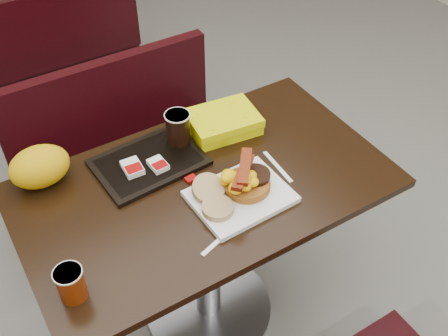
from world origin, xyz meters
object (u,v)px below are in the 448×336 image
pancake_stack (247,184)px  coffee_cup_far (178,128)px  knife (278,167)px  tray (149,162)px  hashbrown_sleeve_right (158,165)px  table_near (207,254)px  bench_far_s (47,37)px  coffee_cup_near (71,284)px  fork (215,244)px  bench_near_n (130,151)px  clamshell (223,122)px  paper_bag (40,167)px  hashbrown_sleeve_left (132,168)px  platter (241,196)px

pancake_stack → coffee_cup_far: (-0.08, 0.32, 0.04)m
knife → tray: (-0.36, 0.24, 0.01)m
tray → hashbrown_sleeve_right: hashbrown_sleeve_right is taller
table_near → bench_far_s: 1.90m
coffee_cup_near → fork: bearing=-6.9°
fork → bench_near_n: bearing=66.1°
table_near → pancake_stack: pancake_stack is taller
bench_far_s → knife: 2.02m
bench_near_n → tray: 0.67m
pancake_stack → clamshell: clamshell is taller
paper_bag → fork: bearing=-56.4°
bench_near_n → coffee_cup_near: 1.11m
bench_far_s → coffee_cup_far: bearing=-89.2°
table_near → hashbrown_sleeve_left: bearing=137.7°
tray → hashbrown_sleeve_left: 0.07m
pancake_stack → hashbrown_sleeve_left: size_ratio=1.89×
bench_far_s → knife: (0.25, -1.96, 0.39)m
clamshell → coffee_cup_far: bearing=-176.3°
bench_far_s → platter: bearing=-88.2°
fork → tray: tray is taller
bench_near_n → coffee_cup_far: bearing=-87.4°
table_near → paper_bag: size_ratio=6.18×
table_near → bench_near_n: table_near is taller
table_near → paper_bag: (-0.44, 0.28, 0.44)m
coffee_cup_near → hashbrown_sleeve_left: bearing=46.6°
bench_far_s → hashbrown_sleeve_left: bearing=-95.8°
tray → paper_bag: paper_bag is taller
knife → clamshell: bearing=-166.0°
hashbrown_sleeve_right → paper_bag: (-0.34, 0.15, 0.04)m
fork → knife: bearing=8.6°
hashbrown_sleeve_left → hashbrown_sleeve_right: hashbrown_sleeve_left is taller
platter → hashbrown_sleeve_right: 0.30m
fork → paper_bag: paper_bag is taller
knife → hashbrown_sleeve_right: size_ratio=2.40×
clamshell → paper_bag: bearing=-179.7°
pancake_stack → hashbrown_sleeve_left: bearing=136.3°
bench_near_n → bench_far_s: bearing=90.0°
bench_near_n → hashbrown_sleeve_right: size_ratio=14.45×
fork → bench_far_s: bearing=69.5°
bench_near_n → hashbrown_sleeve_left: 0.70m
bench_near_n → bench_far_s: (0.00, 1.20, 0.00)m
coffee_cup_near → clamshell: size_ratio=0.42×
bench_far_s → tray: (-0.11, -1.72, 0.40)m
knife → paper_bag: paper_bag is taller
paper_bag → clamshell: bearing=-6.6°
knife → bench_near_n: bearing=-158.8°
table_near → bench_near_n: size_ratio=1.20×
coffee_cup_near → tray: 0.54m
pancake_stack → tray: pancake_stack is taller
coffee_cup_near → hashbrown_sleeve_left: (0.33, 0.35, -0.02)m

